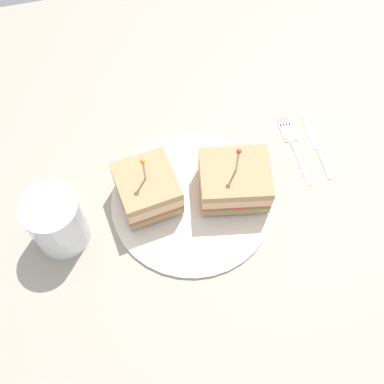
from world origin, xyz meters
TOP-DOWN VIEW (x-y plane):
  - ground_plane at (0.00, 0.00)cm, footprint 100.04×100.04cm
  - plate at (0.00, 0.00)cm, footprint 24.30×24.30cm
  - sandwich_half_front at (1.65, 6.23)cm, footprint 9.54×9.18cm
  - sandwich_half_back at (-0.07, -6.34)cm, footprint 10.20×11.40cm
  - drink_glass at (-0.87, 19.30)cm, footprint 7.73×7.73cm
  - fork at (6.69, -18.30)cm, footprint 13.45×2.22cm
  - knife at (5.81, -22.06)cm, footprint 12.74×1.87cm

SIDE VIEW (x-z plane):
  - ground_plane at x=0.00cm, z-range -2.00..0.00cm
  - fork at x=6.69cm, z-range 0.00..0.35cm
  - knife at x=5.81cm, z-range 0.00..0.35cm
  - plate at x=0.00cm, z-range 0.00..0.98cm
  - sandwich_half_back at x=-0.07cm, z-range -1.64..9.06cm
  - sandwich_half_front at x=1.65cm, z-range -1.47..9.11cm
  - drink_glass at x=-0.87cm, z-range -0.46..8.79cm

